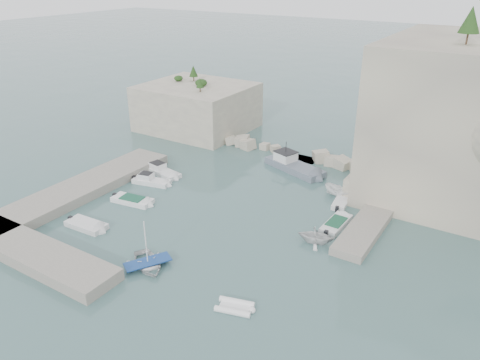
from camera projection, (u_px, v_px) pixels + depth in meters
The scene contains 20 objects.
ground at pixel (208, 228), 46.61m from camera, with size 400.00×400.00×0.00m, color #476A69.
cliff_terrace at pixel (391, 182), 53.65m from camera, with size 8.00×10.00×2.50m, color beige.
outcrop_west at pixel (197, 107), 74.08m from camera, with size 16.00×14.00×7.00m, color beige.
quay_west at pixel (83, 188), 53.85m from camera, with size 5.00×24.00×1.10m, color #9E9689.
quay_south at pixel (35, 253), 41.61m from camera, with size 18.00×4.00×1.10m, color #9E9689.
ledge_east at pixel (373, 219), 47.61m from camera, with size 3.00×16.00×0.80m, color #9E9689.
breakwater at pixel (296, 152), 63.74m from camera, with size 28.00×3.00×1.40m, color beige.
motorboat_c at pixel (133, 203), 51.73m from camera, with size 5.10×1.85×0.70m, color white, non-canonical shape.
motorboat_e at pixel (87, 227), 46.81m from camera, with size 4.73×1.93×0.70m, color silver, non-canonical shape.
motorboat_a at pixel (162, 174), 58.88m from camera, with size 6.14×1.83×1.40m, color silver, non-canonical shape.
motorboat_b at pixel (152, 184), 56.22m from camera, with size 5.06×1.66×1.40m, color white, non-canonical shape.
rowboat at pixel (148, 266), 40.72m from camera, with size 3.15×4.41×0.91m, color white.
inflatable_dinghy at pixel (235, 309), 35.71m from camera, with size 3.07×1.49×0.44m, color white, non-canonical shape.
tender_east_a at pixel (316, 243), 44.24m from camera, with size 2.93×3.39×1.79m, color silver.
tender_east_b at pixel (336, 226), 46.99m from camera, with size 5.02×1.71×0.70m, color silver, non-canonical shape.
tender_east_c at pixel (341, 204), 51.47m from camera, with size 4.34×1.40×0.70m, color silver, non-canonical shape.
tender_east_d at pixel (340, 197), 53.05m from camera, with size 1.45×3.85×1.49m, color white.
work_boat at pixel (294, 170), 59.93m from camera, with size 9.31×2.75×2.20m, color slate, non-canonical shape.
rowboat_mast at pixel (146, 241), 39.65m from camera, with size 0.10×0.10×4.20m, color white.
vegetation at pixel (476, 28), 49.29m from camera, with size 53.48×13.88×13.40m.
Camera 1 is at (24.20, -32.46, 23.82)m, focal length 35.00 mm.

